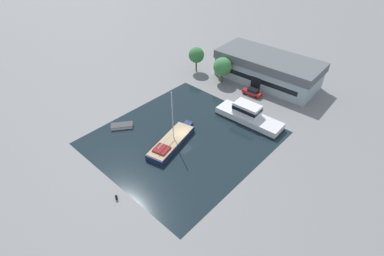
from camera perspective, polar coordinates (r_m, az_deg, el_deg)
ground_plane at (r=54.48m, az=-1.60°, el=-1.90°), size 440.00×440.00×0.00m
water_canal at (r=54.48m, az=-1.60°, el=-1.89°), size 27.76×29.98×0.01m
warehouse_building at (r=72.74m, az=14.22°, el=10.88°), size 24.15×11.65×6.26m
quay_tree_near_building at (r=70.28m, az=5.84°, el=11.54°), size 4.25×4.25×6.03m
quay_tree_by_water at (r=74.71m, az=0.84°, el=13.72°), size 3.79×3.79×6.19m
parked_car at (r=67.49m, az=11.44°, el=6.77°), size 4.40×2.08×1.56m
sailboat_moored at (r=52.80m, az=-3.89°, el=-2.62°), size 5.79×12.21×10.35m
motor_cruiser at (r=58.87m, az=10.69°, el=2.39°), size 13.50×4.71×3.62m
small_dinghy at (r=58.33m, az=-13.21°, el=0.42°), size 3.88×4.32×0.61m
mooring_bollard at (r=45.66m, az=-14.23°, el=-12.63°), size 0.40×0.40×0.84m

